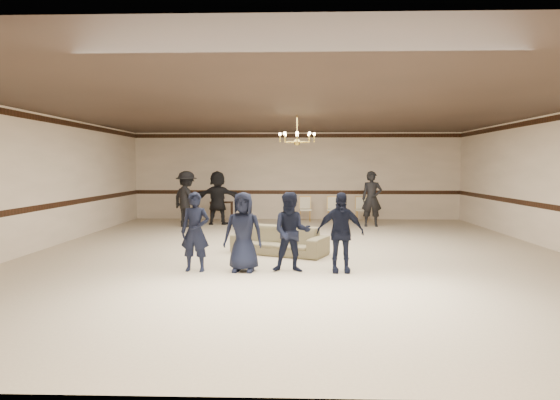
{
  "coord_description": "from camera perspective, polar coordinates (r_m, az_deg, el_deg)",
  "views": [
    {
      "loc": [
        -0.04,
        -11.0,
        1.97
      ],
      "look_at": [
        -0.37,
        -0.5,
        1.23
      ],
      "focal_mm": 31.23,
      "sensor_mm": 36.0,
      "label": 1
    }
  ],
  "objects": [
    {
      "name": "banquet_chair_mid",
      "position": [
        17.3,
        6.27,
        -1.11
      ],
      "size": [
        0.45,
        0.45,
        0.87
      ],
      "primitive_type": null,
      "rotation": [
        0.0,
        0.0,
        -0.07
      ],
      "color": "#EDE6C7",
      "rests_on": "floor"
    },
    {
      "name": "crown_molding",
      "position": [
        18.02,
        1.95,
        7.54
      ],
      "size": [
        12.0,
        0.02,
        0.14
      ],
      "primitive_type": "cube",
      "color": "black",
      "rests_on": "wall_back"
    },
    {
      "name": "boy_d",
      "position": [
        9.08,
        7.06,
        -3.78
      ],
      "size": [
        0.89,
        0.4,
        1.49
      ],
      "primitive_type": "imported",
      "rotation": [
        0.0,
        0.0,
        0.04
      ],
      "color": "black",
      "rests_on": "floor"
    },
    {
      "name": "boy_b",
      "position": [
        9.1,
        -4.33,
        -3.74
      ],
      "size": [
        0.77,
        0.54,
        1.49
      ],
      "primitive_type": "imported",
      "rotation": [
        0.0,
        0.0,
        -0.09
      ],
      "color": "black",
      "rests_on": "floor"
    },
    {
      "name": "settee",
      "position": [
        10.91,
        -0.05,
        -4.75
      ],
      "size": [
        2.26,
        1.6,
        0.61
      ],
      "primitive_type": "imported",
      "rotation": [
        0.0,
        0.0,
        -0.42
      ],
      "color": "#6B6247",
      "rests_on": "floor"
    },
    {
      "name": "boy_c",
      "position": [
        9.05,
        1.36,
        -3.78
      ],
      "size": [
        0.74,
        0.58,
        1.49
      ],
      "primitive_type": "imported",
      "rotation": [
        0.0,
        0.0,
        -0.03
      ],
      "color": "black",
      "rests_on": "floor"
    },
    {
      "name": "console_table",
      "position": [
        17.65,
        -6.85,
        -1.3
      ],
      "size": [
        0.85,
        0.42,
        0.69
      ],
      "primitive_type": "cube",
      "rotation": [
        0.0,
        0.0,
        0.08
      ],
      "color": "black",
      "rests_on": "floor"
    },
    {
      "name": "banquet_chair_left",
      "position": [
        17.25,
        2.95,
        -1.1
      ],
      "size": [
        0.46,
        0.46,
        0.87
      ],
      "primitive_type": null,
      "rotation": [
        0.0,
        0.0,
        0.1
      ],
      "color": "#EDE6C7",
      "rests_on": "floor"
    },
    {
      "name": "adult_left",
      "position": [
        15.98,
        -10.89,
        0.11
      ],
      "size": [
        1.32,
        1.26,
        1.81
      ],
      "primitive_type": "imported",
      "rotation": [
        0.0,
        0.0,
        2.45
      ],
      "color": "black",
      "rests_on": "floor"
    },
    {
      "name": "boy_a",
      "position": [
        9.24,
        -9.9,
        -3.68
      ],
      "size": [
        0.56,
        0.39,
        1.49
      ],
      "primitive_type": "imported",
      "rotation": [
        0.0,
        0.0,
        -0.07
      ],
      "color": "black",
      "rests_on": "floor"
    },
    {
      "name": "chair_rail",
      "position": [
        18.01,
        1.94,
        0.92
      ],
      "size": [
        12.0,
        0.02,
        0.14
      ],
      "primitive_type": "cube",
      "color": "black",
      "rests_on": "wall_back"
    },
    {
      "name": "room",
      "position": [
        11.01,
        2.01,
        2.08
      ],
      "size": [
        12.01,
        14.01,
        3.21
      ],
      "color": "beige",
      "rests_on": "ground"
    },
    {
      "name": "adult_right",
      "position": [
        16.08,
        10.7,
        0.13
      ],
      "size": [
        0.67,
        0.45,
        1.81
      ],
      "primitive_type": "imported",
      "rotation": [
        0.0,
        0.0,
        -0.02
      ],
      "color": "black",
      "rests_on": "floor"
    },
    {
      "name": "adult_mid",
      "position": [
        16.5,
        -7.31,
        0.27
      ],
      "size": [
        1.69,
        0.59,
        1.81
      ],
      "primitive_type": "imported",
      "rotation": [
        0.0,
        0.0,
        3.11
      ],
      "color": "black",
      "rests_on": "floor"
    },
    {
      "name": "banquet_chair_right",
      "position": [
        17.4,
        9.55,
        -1.11
      ],
      "size": [
        0.44,
        0.44,
        0.87
      ],
      "primitive_type": null,
      "rotation": [
        0.0,
        0.0,
        0.04
      ],
      "color": "#EDE6C7",
      "rests_on": "floor"
    },
    {
      "name": "chandelier",
      "position": [
        12.03,
        2.01,
        8.32
      ],
      "size": [
        0.94,
        0.94,
        0.89
      ],
      "primitive_type": null,
      "color": "gold",
      "rests_on": "ceiling"
    }
  ]
}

